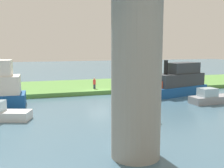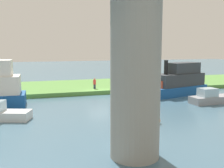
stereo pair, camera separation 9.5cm
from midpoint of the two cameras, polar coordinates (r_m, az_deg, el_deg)
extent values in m
plane|color=#476B7F|center=(33.16, -2.89, -2.32)|extent=(160.00, 160.00, 0.00)
cube|color=#5B9342|center=(38.87, -5.16, -0.47)|extent=(80.00, 12.00, 0.50)
cylinder|color=#9E998E|center=(14.01, 4.95, 2.87)|extent=(2.60, 2.60, 9.24)
cylinder|color=#2D334C|center=(34.88, -3.79, -0.53)|extent=(0.29, 0.29, 0.55)
cylinder|color=red|center=(34.80, -3.80, 0.41)|extent=(0.50, 0.50, 0.60)
sphere|color=tan|center=(34.75, -3.80, 1.09)|extent=(0.24, 0.24, 0.24)
cylinder|color=brown|center=(35.84, 2.22, -0.17)|extent=(0.20, 0.20, 0.71)
cube|color=#195199|center=(34.01, 13.03, -1.30)|extent=(8.82, 4.95, 1.12)
cube|color=#33383D|center=(34.17, 13.64, 0.93)|extent=(7.13, 4.23, 1.49)
cube|color=#33383D|center=(34.51, 14.45, 3.30)|extent=(4.60, 3.17, 1.30)
cylinder|color=black|center=(32.49, 11.14, 3.46)|extent=(0.47, 0.47, 1.67)
cube|color=#D84C2D|center=(32.30, 10.35, 0.05)|extent=(1.89, 2.01, 0.84)
cube|color=white|center=(23.70, -22.32, -6.11)|extent=(4.90, 3.07, 0.72)
cube|color=#99999E|center=(30.23, 20.17, -3.06)|extent=(4.87, 1.90, 0.75)
cube|color=silver|center=(29.69, 19.30, -1.64)|extent=(1.78, 1.43, 0.85)
sphere|color=orange|center=(21.22, 9.38, -7.52)|extent=(0.50, 0.50, 0.50)
camera|label=1|loc=(0.05, -90.10, -0.01)|focal=43.58mm
camera|label=2|loc=(0.05, 89.90, 0.01)|focal=43.58mm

